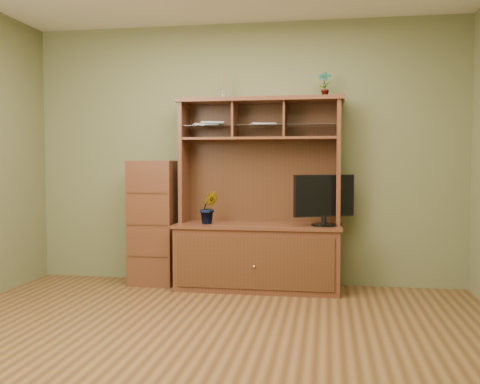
# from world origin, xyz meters

# --- Properties ---
(room) EXTENTS (4.54, 4.04, 2.74)m
(room) POSITION_xyz_m (0.00, 0.00, 1.35)
(room) COLOR #4F3116
(room) RESTS_ON ground
(media_hutch) EXTENTS (1.66, 0.61, 1.90)m
(media_hutch) POSITION_xyz_m (0.19, 1.73, 0.52)
(media_hutch) COLOR #492415
(media_hutch) RESTS_ON room
(monitor) EXTENTS (0.58, 0.32, 0.49)m
(monitor) POSITION_xyz_m (0.83, 1.65, 0.91)
(monitor) COLOR black
(monitor) RESTS_ON media_hutch
(orchid_plant) EXTENTS (0.21, 0.19, 0.33)m
(orchid_plant) POSITION_xyz_m (-0.30, 1.65, 0.81)
(orchid_plant) COLOR #2C551D
(orchid_plant) RESTS_ON media_hutch
(top_plant) EXTENTS (0.15, 0.11, 0.25)m
(top_plant) POSITION_xyz_m (0.83, 1.80, 2.03)
(top_plant) COLOR #2C5D20
(top_plant) RESTS_ON media_hutch
(reed_diffuser) EXTENTS (0.06, 0.06, 0.29)m
(reed_diffuser) POSITION_xyz_m (-0.18, 1.81, 2.01)
(reed_diffuser) COLOR silver
(reed_diffuser) RESTS_ON media_hutch
(magazines) EXTENTS (0.88, 0.26, 0.04)m
(magazines) POSITION_xyz_m (-0.16, 1.80, 1.65)
(magazines) COLOR #A5A5A9
(magazines) RESTS_ON media_hutch
(side_cabinet) EXTENTS (0.46, 0.42, 1.28)m
(side_cabinet) POSITION_xyz_m (-0.91, 1.77, 0.64)
(side_cabinet) COLOR #492415
(side_cabinet) RESTS_ON room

